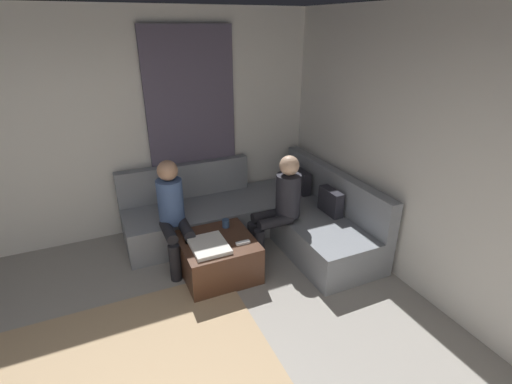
% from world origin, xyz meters
% --- Properties ---
extents(wall_back, '(6.00, 0.12, 2.70)m').
position_xyz_m(wall_back, '(0.00, 2.94, 1.35)').
color(wall_back, silver).
rests_on(wall_back, ground_plane).
extents(wall_left, '(0.12, 6.00, 2.70)m').
position_xyz_m(wall_left, '(-2.94, 0.00, 1.35)').
color(wall_left, silver).
rests_on(wall_left, ground_plane).
extents(curtain_panel, '(0.06, 1.10, 2.50)m').
position_xyz_m(curtain_panel, '(-2.84, 1.30, 1.25)').
color(curtain_panel, '#595166').
rests_on(curtain_panel, ground_plane).
extents(sectional_couch, '(2.10, 2.55, 0.87)m').
position_xyz_m(sectional_couch, '(-2.08, 1.88, 0.28)').
color(sectional_couch, gray).
rests_on(sectional_couch, ground_plane).
extents(ottoman, '(0.76, 0.76, 0.42)m').
position_xyz_m(ottoman, '(-1.55, 1.14, 0.21)').
color(ottoman, '#4C2D1E').
rests_on(ottoman, ground_plane).
extents(folded_blanket, '(0.44, 0.36, 0.04)m').
position_xyz_m(folded_blanket, '(-1.45, 1.02, 0.44)').
color(folded_blanket, white).
rests_on(folded_blanket, ottoman).
extents(coffee_mug, '(0.08, 0.08, 0.10)m').
position_xyz_m(coffee_mug, '(-1.77, 1.32, 0.47)').
color(coffee_mug, '#334C72').
rests_on(coffee_mug, ottoman).
extents(game_remote, '(0.05, 0.15, 0.02)m').
position_xyz_m(game_remote, '(-1.37, 1.36, 0.43)').
color(game_remote, white).
rests_on(game_remote, ottoman).
extents(person_on_couch_back, '(0.30, 0.60, 1.20)m').
position_xyz_m(person_on_couch_back, '(-1.64, 1.93, 0.66)').
color(person_on_couch_back, black).
rests_on(person_on_couch_back, ground_plane).
extents(person_on_couch_side, '(0.60, 0.30, 1.20)m').
position_xyz_m(person_on_couch_side, '(-1.93, 0.79, 0.66)').
color(person_on_couch_side, black).
rests_on(person_on_couch_side, ground_plane).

